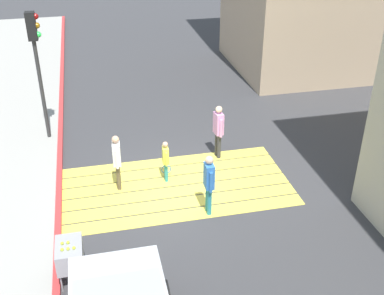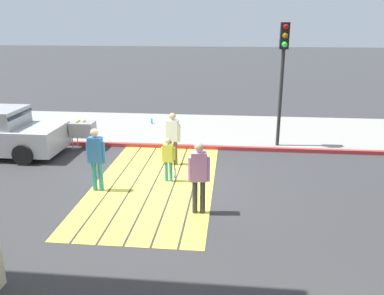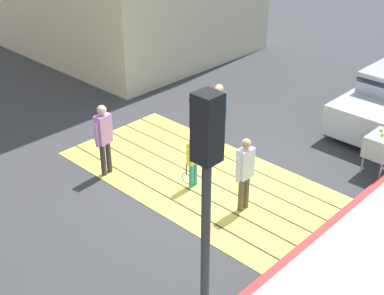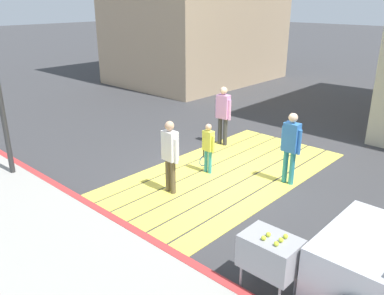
{
  "view_description": "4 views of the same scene",
  "coord_description": "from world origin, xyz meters",
  "px_view_note": "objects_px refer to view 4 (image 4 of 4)",
  "views": [
    {
      "loc": [
        -2.09,
        -11.23,
        7.66
      ],
      "look_at": [
        0.64,
        0.85,
        0.72
      ],
      "focal_mm": 45.15,
      "sensor_mm": 36.0,
      "label": 1
    },
    {
      "loc": [
        9.94,
        2.07,
        4.3
      ],
      "look_at": [
        -0.38,
        1.01,
        0.97
      ],
      "focal_mm": 37.18,
      "sensor_mm": 36.0,
      "label": 2
    },
    {
      "loc": [
        -7.09,
        7.59,
        6.45
      ],
      "look_at": [
        -0.05,
        0.22,
        0.85
      ],
      "focal_mm": 49.45,
      "sensor_mm": 36.0,
      "label": 3
    },
    {
      "loc": [
        -7.09,
        -5.43,
        4.05
      ],
      "look_at": [
        -0.74,
        0.44,
        0.79
      ],
      "focal_mm": 37.11,
      "sensor_mm": 36.0,
      "label": 4
    }
  ],
  "objects_px": {
    "tennis_ball_cart": "(270,253)",
    "pedestrian_adult_lead": "(223,112)",
    "pedestrian_child_with_racket": "(208,146)",
    "pedestrian_adult_side": "(291,144)",
    "pedestrian_adult_trailing": "(170,152)"
  },
  "relations": [
    {
      "from": "tennis_ball_cart",
      "to": "pedestrian_child_with_racket",
      "type": "bearing_deg",
      "value": 52.16
    },
    {
      "from": "pedestrian_child_with_racket",
      "to": "tennis_ball_cart",
      "type": "bearing_deg",
      "value": -127.84
    },
    {
      "from": "pedestrian_adult_lead",
      "to": "pedestrian_adult_side",
      "type": "xyz_separation_m",
      "value": [
        -1.01,
        -2.75,
        -0.02
      ]
    },
    {
      "from": "tennis_ball_cart",
      "to": "pedestrian_adult_lead",
      "type": "bearing_deg",
      "value": 44.62
    },
    {
      "from": "tennis_ball_cart",
      "to": "pedestrian_adult_lead",
      "type": "xyz_separation_m",
      "value": [
        4.48,
        4.42,
        0.31
      ]
    },
    {
      "from": "pedestrian_adult_side",
      "to": "tennis_ball_cart",
      "type": "bearing_deg",
      "value": -154.24
    },
    {
      "from": "tennis_ball_cart",
      "to": "pedestrian_adult_trailing",
      "type": "bearing_deg",
      "value": 68.63
    },
    {
      "from": "pedestrian_adult_trailing",
      "to": "pedestrian_adult_side",
      "type": "bearing_deg",
      "value": -37.63
    },
    {
      "from": "pedestrian_adult_lead",
      "to": "pedestrian_adult_trailing",
      "type": "height_order",
      "value": "pedestrian_adult_lead"
    },
    {
      "from": "tennis_ball_cart",
      "to": "pedestrian_adult_lead",
      "type": "height_order",
      "value": "pedestrian_adult_lead"
    },
    {
      "from": "pedestrian_adult_lead",
      "to": "tennis_ball_cart",
      "type": "bearing_deg",
      "value": -135.38
    },
    {
      "from": "pedestrian_adult_side",
      "to": "pedestrian_child_with_racket",
      "type": "distance_m",
      "value": 1.96
    },
    {
      "from": "tennis_ball_cart",
      "to": "pedestrian_child_with_racket",
      "type": "xyz_separation_m",
      "value": [
        2.67,
        3.44,
        0.01
      ]
    },
    {
      "from": "tennis_ball_cart",
      "to": "pedestrian_adult_trailing",
      "type": "xyz_separation_m",
      "value": [
        1.31,
        3.35,
        0.26
      ]
    },
    {
      "from": "pedestrian_adult_lead",
      "to": "pedestrian_child_with_racket",
      "type": "height_order",
      "value": "pedestrian_adult_lead"
    }
  ]
}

